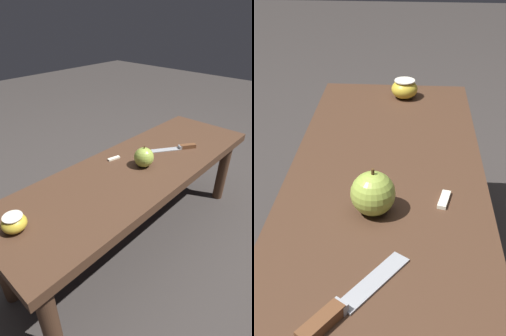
% 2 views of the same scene
% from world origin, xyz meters
% --- Properties ---
extents(wooden_bench, '(1.33, 0.44, 0.43)m').
position_xyz_m(wooden_bench, '(0.00, 0.00, 0.37)').
color(wooden_bench, '#472D1E').
rests_on(wooden_bench, ground_plane).
extents(knife, '(0.21, 0.16, 0.02)m').
position_xyz_m(knife, '(-0.27, 0.05, 0.44)').
color(knife, '#9EA0A5').
rests_on(knife, wooden_bench).
extents(apple_whole, '(0.09, 0.09, 0.10)m').
position_xyz_m(apple_whole, '(-0.01, 0.02, 0.48)').
color(apple_whole, '#9EB747').
rests_on(apple_whole, wooden_bench).
extents(apple_cut, '(0.08, 0.08, 0.06)m').
position_xyz_m(apple_cut, '(0.56, -0.03, 0.46)').
color(apple_cut, gold).
rests_on(apple_cut, wooden_bench).
extents(apple_slice_near_knife, '(0.06, 0.03, 0.01)m').
position_xyz_m(apple_slice_near_knife, '(0.03, -0.12, 0.44)').
color(apple_slice_near_knife, white).
rests_on(apple_slice_near_knife, wooden_bench).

